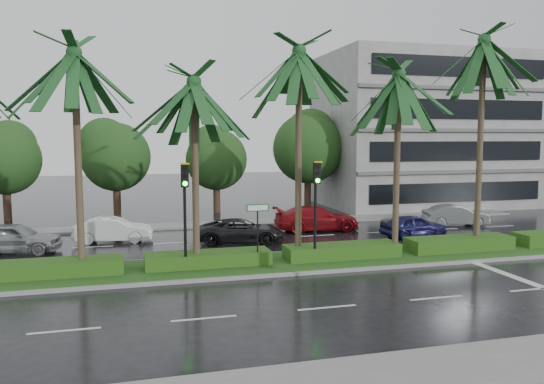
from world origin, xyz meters
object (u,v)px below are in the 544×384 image
object	(u,v)px
signal_median_left	(185,201)
street_sign	(258,219)
car_white	(113,230)
car_grey	(456,215)
car_red	(317,218)
car_silver	(14,238)
car_blue	(413,226)
car_darkgrey	(242,231)

from	to	relation	value
signal_median_left	street_sign	bearing A→B (deg)	3.47
car_white	car_grey	xyz separation A→B (m)	(20.50, -0.09, -0.01)
car_red	street_sign	bearing A→B (deg)	148.91
car_silver	car_blue	xyz separation A→B (m)	(20.50, -1.27, -0.10)
signal_median_left	street_sign	xyz separation A→B (m)	(3.00, 0.18, -0.87)
car_blue	car_grey	bearing A→B (deg)	-62.87
car_darkgrey	car_grey	size ratio (longest dim) A/B	1.14
car_white	car_blue	bearing A→B (deg)	-94.39
car_silver	car_darkgrey	size ratio (longest dim) A/B	0.96
signal_median_left	car_blue	world-z (taller)	signal_median_left
street_sign	car_blue	xyz separation A→B (m)	(10.00, 4.77, -1.49)
car_red	car_blue	bearing A→B (deg)	-122.52
car_darkgrey	car_blue	size ratio (longest dim) A/B	1.22
car_blue	car_grey	world-z (taller)	car_grey
car_silver	car_white	size ratio (longest dim) A/B	1.08
car_red	car_blue	size ratio (longest dim) A/B	1.36
car_white	car_darkgrey	world-z (taller)	car_white
street_sign	car_white	size ratio (longest dim) A/B	0.65
car_silver	car_grey	world-z (taller)	car_silver
street_sign	car_silver	xyz separation A→B (m)	(-10.50, 6.04, -1.39)
signal_median_left	car_grey	world-z (taller)	signal_median_left
car_white	car_darkgrey	distance (m)	6.77
car_grey	car_white	bearing A→B (deg)	100.78
car_white	car_grey	distance (m)	20.50
signal_median_left	car_grey	distance (m)	19.25
street_sign	car_blue	distance (m)	11.18
car_blue	car_red	bearing A→B (deg)	50.20
car_silver	street_sign	bearing A→B (deg)	-109.26
street_sign	signal_median_left	bearing A→B (deg)	-176.53
car_silver	car_white	xyz separation A→B (m)	(4.50, 1.54, -0.08)
signal_median_left	car_blue	size ratio (longest dim) A/B	1.18
car_white	car_red	bearing A→B (deg)	-82.23
signal_median_left	car_darkgrey	size ratio (longest dim) A/B	0.97
street_sign	car_white	bearing A→B (deg)	128.36
signal_median_left	car_red	world-z (taller)	signal_median_left
car_silver	car_blue	bearing A→B (deg)	-82.88
car_darkgrey	car_red	size ratio (longest dim) A/B	0.89
car_silver	car_blue	world-z (taller)	car_silver
car_darkgrey	car_grey	xyz separation A→B (m)	(14.00, 1.80, 0.02)
car_silver	car_red	world-z (taller)	car_silver
car_red	car_grey	world-z (taller)	car_red
car_grey	car_blue	bearing A→B (deg)	132.12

